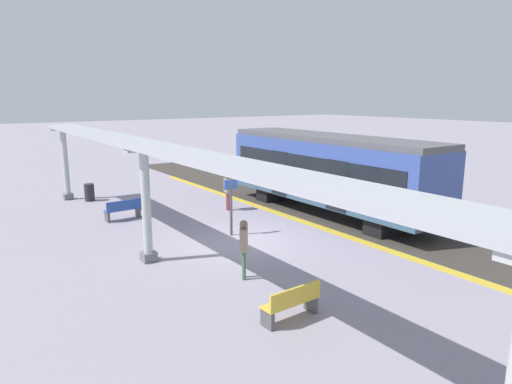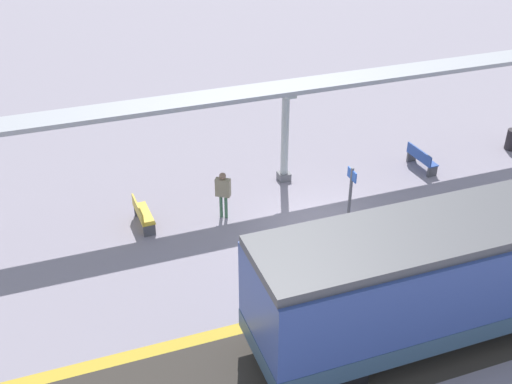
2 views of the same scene
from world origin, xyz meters
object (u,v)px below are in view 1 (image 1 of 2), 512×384
platform_info_sign (231,201)px  passenger_waiting_near_edge (228,188)px  canopy_pillar_second (146,205)px  bench_near_end (123,210)px  passenger_by_the_benches (244,242)px  trash_bin (89,192)px  canopy_pillar_nearest (65,164)px  bench_mid_platform (292,303)px  train_near_carriage (328,173)px

platform_info_sign → passenger_waiting_near_edge: 3.88m
canopy_pillar_second → bench_near_end: size_ratio=2.37×
passenger_waiting_near_edge → passenger_by_the_benches: passenger_by_the_benches is taller
canopy_pillar_second → bench_near_end: canopy_pillar_second is taller
trash_bin → bench_near_end: bearing=92.5°
platform_info_sign → canopy_pillar_nearest: bearing=-70.1°
canopy_pillar_nearest → bench_mid_platform: (-1.25, 16.40, -1.39)m
bench_mid_platform → passenger_by_the_benches: bearing=-99.3°
trash_bin → train_near_carriage: bearing=133.1°
canopy_pillar_nearest → platform_info_sign: bearing=109.9°
canopy_pillar_nearest → bench_near_end: bearing=100.4°
canopy_pillar_nearest → passenger_by_the_benches: (-1.70, 13.70, -0.75)m
bench_near_end → passenger_by_the_benches: passenger_by_the_benches is taller
bench_mid_platform → passenger_by_the_benches: 2.82m
canopy_pillar_nearest → trash_bin: (-0.80, 0.99, -1.40)m
train_near_carriage → platform_info_sign: bearing=3.9°
canopy_pillar_nearest → canopy_pillar_second: bearing=90.0°
canopy_pillar_nearest → platform_info_sign: size_ratio=1.64×
canopy_pillar_nearest → bench_mid_platform: canopy_pillar_nearest is taller
trash_bin → platform_info_sign: 9.42m
trash_bin → canopy_pillar_nearest: bearing=-50.8°
canopy_pillar_second → trash_bin: (-0.80, -9.80, -1.40)m
trash_bin → platform_info_sign: (-2.79, 8.95, 0.90)m
trash_bin → passenger_waiting_near_edge: (-4.69, 5.58, 0.62)m
platform_info_sign → passenger_by_the_benches: 4.22m
canopy_pillar_nearest → bench_mid_platform: bearing=94.4°
trash_bin → passenger_waiting_near_edge: bearing=130.0°
bench_near_end → bench_mid_platform: same height
bench_mid_platform → passenger_by_the_benches: size_ratio=0.88×
platform_info_sign → trash_bin: bearing=-72.7°
train_near_carriage → passenger_by_the_benches: train_near_carriage is taller
passenger_waiting_near_edge → train_near_carriage: bearing=138.1°
canopy_pillar_second → bench_mid_platform: 5.92m
train_near_carriage → passenger_by_the_benches: bearing=29.9°
canopy_pillar_nearest → passenger_waiting_near_edge: canopy_pillar_nearest is taller
trash_bin → passenger_waiting_near_edge: size_ratio=0.51×
train_near_carriage → passenger_waiting_near_edge: 4.57m
canopy_pillar_nearest → passenger_waiting_near_edge: 8.60m
canopy_pillar_second → bench_mid_platform: canopy_pillar_second is taller
train_near_carriage → bench_mid_platform: (7.60, 6.83, -1.38)m
bench_near_end → trash_bin: size_ratio=1.77×
passenger_by_the_benches → train_near_carriage: bearing=-150.1°
canopy_pillar_nearest → bench_near_end: 5.73m
passenger_waiting_near_edge → passenger_by_the_benches: size_ratio=0.97×
train_near_carriage → bench_mid_platform: 10.31m
train_near_carriage → passenger_by_the_benches: 8.29m
bench_mid_platform → canopy_pillar_second: bearing=-77.4°
platform_info_sign → passenger_by_the_benches: platform_info_sign is taller
bench_near_end → bench_mid_platform: (-0.25, 10.94, 0.00)m
canopy_pillar_nearest → platform_info_sign: (-3.60, 9.94, -0.50)m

